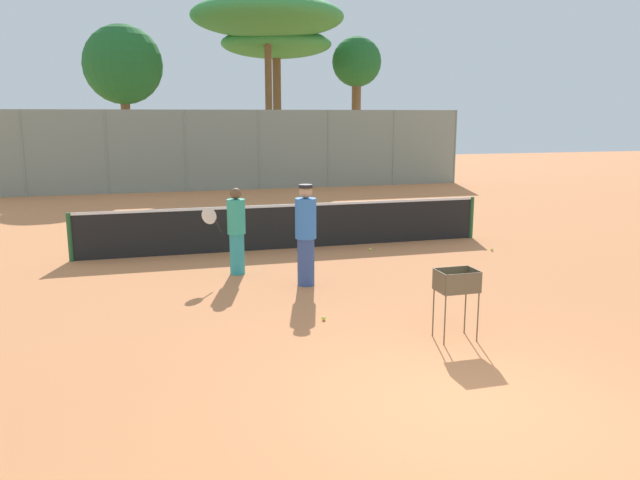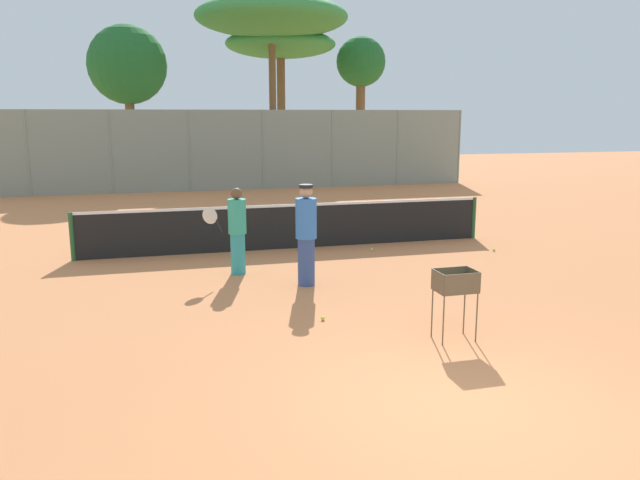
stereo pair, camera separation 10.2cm
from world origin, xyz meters
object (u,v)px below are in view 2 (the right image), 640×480
Objects in this scene: player_red_cap at (237,230)px; ball_cart at (456,287)px; player_white_outfit at (306,234)px; parked_car at (177,167)px; tennis_net at (290,225)px.

ball_cart is (2.46, -4.54, -0.12)m from player_red_cap.
ball_cart is at bearing -129.79° from player_white_outfit.
parked_car is (-0.33, 18.92, -0.23)m from player_red_cap.
player_white_outfit is at bearing -97.11° from tennis_net.
player_white_outfit reaches higher than tennis_net.
parked_car is (-2.78, 23.46, -0.11)m from ball_cart.
ball_cart is 0.24× the size of parked_car.
player_white_outfit is at bearing -85.86° from parked_car.
ball_cart is at bearing 111.21° from player_red_cap.
tennis_net is 16.94m from parked_car.
player_white_outfit is 3.62m from ball_cart.
player_red_cap is 5.16m from ball_cart.
player_red_cap is 0.41× the size of parked_car.
player_white_outfit is 1.87× the size of ball_cart.
parked_car reaches higher than ball_cart.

